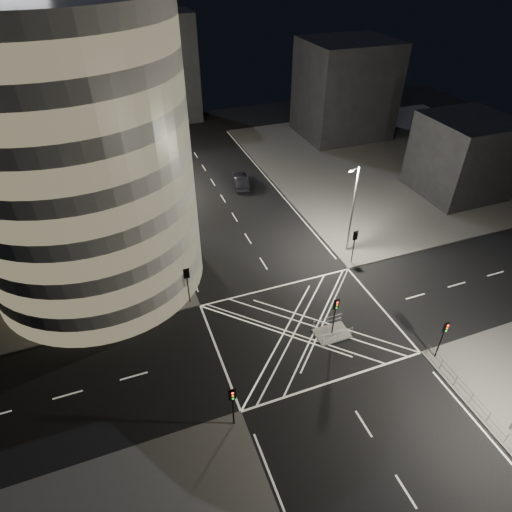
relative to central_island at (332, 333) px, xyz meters
name	(u,v)px	position (x,y,z in m)	size (l,w,h in m)	color
ground	(304,328)	(-2.00, 1.50, -0.07)	(120.00, 120.00, 0.00)	black
sidewalk_far_right	(398,160)	(27.00, 28.50, 0.00)	(42.00, 42.00, 0.15)	#54514F
central_island	(332,333)	(0.00, 0.00, 0.00)	(3.00, 2.00, 0.15)	slate
office_tower_curved	(19,148)	(-22.74, 20.24, 12.58)	(30.00, 29.00, 27.20)	gray
office_block_rear	(24,94)	(-24.00, 43.50, 11.07)	(24.00, 16.00, 22.00)	gray
building_right_far	(345,89)	(24.00, 41.50, 7.58)	(14.00, 12.00, 15.00)	black
building_right_near	(462,156)	(28.00, 17.50, 5.08)	(10.00, 10.00, 10.00)	black
building_far_end	(144,70)	(-6.00, 59.50, 8.93)	(18.00, 8.00, 18.00)	black
tree_a	(162,254)	(-12.50, 10.50, 4.60)	(4.39, 4.39, 7.06)	black
tree_b	(151,220)	(-12.50, 16.50, 4.74)	(4.71, 4.71, 7.38)	black
tree_c	(143,197)	(-12.50, 22.50, 4.25)	(4.19, 4.19, 6.59)	black
tree_d	(134,168)	(-12.50, 28.50, 5.26)	(4.69, 4.69, 7.89)	black
tree_e	(129,156)	(-12.50, 34.50, 4.30)	(4.02, 4.02, 6.55)	black
traffic_signal_fl	(187,279)	(-10.80, 8.30, 2.84)	(0.55, 0.22, 4.00)	black
traffic_signal_nl	(233,401)	(-10.80, -5.30, 2.84)	(0.55, 0.22, 4.00)	black
traffic_signal_fr	(355,241)	(6.80, 8.30, 2.84)	(0.55, 0.22, 4.00)	black
traffic_signal_nr	(444,333)	(6.80, -5.30, 2.84)	(0.55, 0.22, 4.00)	black
traffic_signal_island	(335,310)	(0.00, 0.00, 2.84)	(0.55, 0.22, 4.00)	black
street_lamp_left_near	(166,227)	(-11.44, 13.50, 5.47)	(1.25, 0.25, 10.00)	slate
street_lamp_left_far	(139,155)	(-11.44, 31.50, 5.47)	(1.25, 0.25, 10.00)	slate
street_lamp_right_far	(352,208)	(7.44, 10.50, 5.47)	(1.25, 0.25, 10.00)	slate
railing_near_right	(480,407)	(6.30, -10.65, 0.62)	(0.06, 11.70, 1.10)	slate
railing_island_south	(338,336)	(0.00, -0.90, 0.62)	(2.80, 0.06, 1.10)	slate
railing_island_north	(328,321)	(0.00, 0.90, 0.62)	(2.80, 0.06, 1.10)	slate
sedan	(241,181)	(1.33, 28.95, 0.77)	(1.79, 5.13, 1.69)	black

